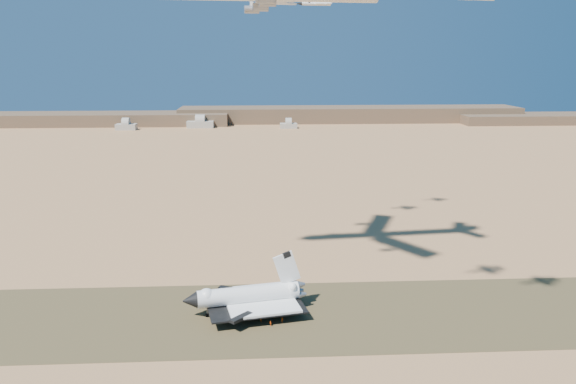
{
  "coord_description": "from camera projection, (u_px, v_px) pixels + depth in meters",
  "views": [
    {
      "loc": [
        4.4,
        -158.55,
        76.97
      ],
      "look_at": [
        13.61,
        8.0,
        37.16
      ],
      "focal_mm": 35.0,
      "sensor_mm": 36.0,
      "label": 1
    }
  ],
  "objects": [
    {
      "name": "hangars",
      "position": [
        196.0,
        124.0,
        631.71
      ],
      "size": [
        200.5,
        29.5,
        30.0
      ],
      "color": "#9E9A8C",
      "rests_on": "ground"
    },
    {
      "name": "ridgeline",
      "position": [
        307.0,
        117.0,
        685.47
      ],
      "size": [
        960.0,
        90.0,
        18.0
      ],
      "color": "brown",
      "rests_on": "ground"
    },
    {
      "name": "shuttle",
      "position": [
        247.0,
        297.0,
        173.59
      ],
      "size": [
        38.41,
        28.47,
        18.92
      ],
      "rotation": [
        0.0,
        0.0,
        0.2
      ],
      "color": "white",
      "rests_on": "runway"
    },
    {
      "name": "crew_c",
      "position": [
        270.0,
        324.0,
        165.23
      ],
      "size": [
        0.9,
        1.06,
        1.61
      ],
      "primitive_type": "imported",
      "rotation": [
        0.0,
        0.0,
        2.11
      ],
      "color": "#F65A0E",
      "rests_on": "runway"
    },
    {
      "name": "ground",
      "position": [
        245.0,
        317.0,
        171.61
      ],
      "size": [
        1200.0,
        1200.0,
        0.0
      ],
      "primitive_type": "plane",
      "color": "#B37D4F",
      "rests_on": "ground"
    },
    {
      "name": "chase_jet_f",
      "position": [
        360.0,
        1.0,
        239.62
      ],
      "size": [
        14.05,
        7.5,
        3.5
      ],
      "rotation": [
        0.0,
        0.0,
        0.04
      ],
      "color": "white"
    },
    {
      "name": "crew_b",
      "position": [
        282.0,
        320.0,
        167.57
      ],
      "size": [
        0.79,
        0.87,
        1.56
      ],
      "primitive_type": "imported",
      "rotation": [
        0.0,
        0.0,
        2.18
      ],
      "color": "#F65A0E",
      "rests_on": "runway"
    },
    {
      "name": "runway",
      "position": [
        245.0,
        316.0,
        171.6
      ],
      "size": [
        600.0,
        50.0,
        0.06
      ],
      "primitive_type": "cube",
      "color": "brown",
      "rests_on": "ground"
    },
    {
      "name": "crew_a",
      "position": [
        261.0,
        319.0,
        167.9
      ],
      "size": [
        0.47,
        0.69,
        1.83
      ],
      "primitive_type": "imported",
      "rotation": [
        0.0,
        0.0,
        1.63
      ],
      "color": "#F65A0E",
      "rests_on": "runway"
    },
    {
      "name": "chase_jet_e",
      "position": [
        315.0,
        4.0,
        224.1
      ],
      "size": [
        14.74,
        7.95,
        3.67
      ],
      "rotation": [
        0.0,
        0.0,
        0.07
      ],
      "color": "white"
    }
  ]
}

